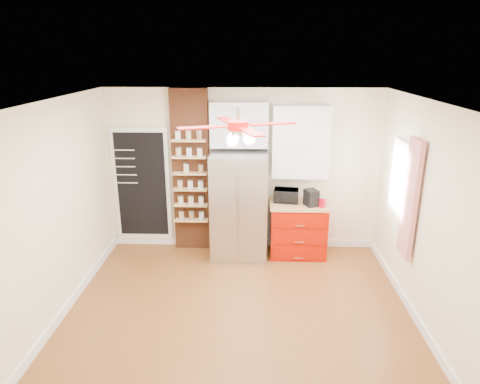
{
  "coord_description": "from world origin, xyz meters",
  "views": [
    {
      "loc": [
        0.18,
        -4.86,
        3.23
      ],
      "look_at": [
        -0.01,
        0.9,
        1.34
      ],
      "focal_mm": 32.0,
      "sensor_mm": 36.0,
      "label": 1
    }
  ],
  "objects_px": {
    "red_cabinet": "(298,229)",
    "ceiling_fan": "(238,126)",
    "fridge": "(239,205)",
    "coffee_maker": "(311,198)",
    "canister_left": "(322,202)",
    "pantry_jar_oats": "(186,168)",
    "toaster_oven": "(286,195)"
  },
  "relations": [
    {
      "from": "toaster_oven",
      "to": "pantry_jar_oats",
      "type": "bearing_deg",
      "value": -174.08
    },
    {
      "from": "fridge",
      "to": "ceiling_fan",
      "type": "distance_m",
      "value": 2.25
    },
    {
      "from": "fridge",
      "to": "toaster_oven",
      "type": "xyz_separation_m",
      "value": [
        0.77,
        0.12,
        0.13
      ]
    },
    {
      "from": "ceiling_fan",
      "to": "pantry_jar_oats",
      "type": "distance_m",
      "value": 2.24
    },
    {
      "from": "fridge",
      "to": "red_cabinet",
      "type": "height_order",
      "value": "fridge"
    },
    {
      "from": "ceiling_fan",
      "to": "pantry_jar_oats",
      "type": "relative_size",
      "value": 10.49
    },
    {
      "from": "coffee_maker",
      "to": "canister_left",
      "type": "xyz_separation_m",
      "value": [
        0.17,
        -0.06,
        -0.05
      ]
    },
    {
      "from": "red_cabinet",
      "to": "toaster_oven",
      "type": "xyz_separation_m",
      "value": [
        -0.2,
        0.07,
        0.56
      ]
    },
    {
      "from": "canister_left",
      "to": "ceiling_fan",
      "type": "bearing_deg",
      "value": -129.83
    },
    {
      "from": "red_cabinet",
      "to": "canister_left",
      "type": "relative_size",
      "value": 6.07
    },
    {
      "from": "fridge",
      "to": "red_cabinet",
      "type": "xyz_separation_m",
      "value": [
        0.97,
        0.05,
        -0.42
      ]
    },
    {
      "from": "ceiling_fan",
      "to": "toaster_oven",
      "type": "relative_size",
      "value": 3.59
    },
    {
      "from": "pantry_jar_oats",
      "to": "fridge",
      "type": "bearing_deg",
      "value": -10.55
    },
    {
      "from": "toaster_oven",
      "to": "pantry_jar_oats",
      "type": "xyz_separation_m",
      "value": [
        -1.62,
        0.04,
        0.43
      ]
    },
    {
      "from": "canister_left",
      "to": "toaster_oven",
      "type": "bearing_deg",
      "value": 157.03
    },
    {
      "from": "coffee_maker",
      "to": "canister_left",
      "type": "height_order",
      "value": "coffee_maker"
    },
    {
      "from": "red_cabinet",
      "to": "pantry_jar_oats",
      "type": "height_order",
      "value": "pantry_jar_oats"
    },
    {
      "from": "toaster_oven",
      "to": "canister_left",
      "type": "distance_m",
      "value": 0.6
    },
    {
      "from": "red_cabinet",
      "to": "ceiling_fan",
      "type": "bearing_deg",
      "value": -118.71
    },
    {
      "from": "fridge",
      "to": "coffee_maker",
      "type": "distance_m",
      "value": 1.16
    },
    {
      "from": "fridge",
      "to": "ceiling_fan",
      "type": "relative_size",
      "value": 1.25
    },
    {
      "from": "ceiling_fan",
      "to": "coffee_maker",
      "type": "distance_m",
      "value": 2.38
    },
    {
      "from": "red_cabinet",
      "to": "ceiling_fan",
      "type": "xyz_separation_m",
      "value": [
        -0.92,
        -1.68,
        1.97
      ]
    },
    {
      "from": "coffee_maker",
      "to": "red_cabinet",
      "type": "bearing_deg",
      "value": 129.08
    },
    {
      "from": "fridge",
      "to": "toaster_oven",
      "type": "distance_m",
      "value": 0.79
    },
    {
      "from": "pantry_jar_oats",
      "to": "ceiling_fan",
      "type": "bearing_deg",
      "value": -63.08
    },
    {
      "from": "fridge",
      "to": "canister_left",
      "type": "xyz_separation_m",
      "value": [
        1.31,
        -0.11,
        0.1
      ]
    },
    {
      "from": "fridge",
      "to": "coffee_maker",
      "type": "bearing_deg",
      "value": -2.45
    },
    {
      "from": "coffee_maker",
      "to": "fridge",
      "type": "bearing_deg",
      "value": 155.58
    },
    {
      "from": "pantry_jar_oats",
      "to": "canister_left",
      "type": "bearing_deg",
      "value": -7.18
    },
    {
      "from": "coffee_maker",
      "to": "ceiling_fan",
      "type": "bearing_deg",
      "value": -146.79
    },
    {
      "from": "fridge",
      "to": "red_cabinet",
      "type": "distance_m",
      "value": 1.06
    }
  ]
}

